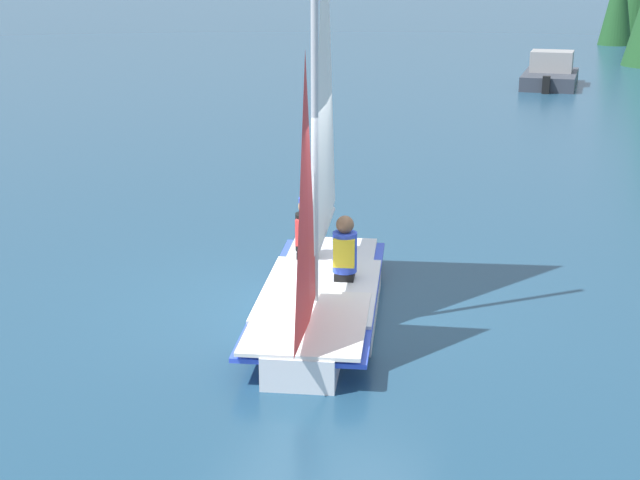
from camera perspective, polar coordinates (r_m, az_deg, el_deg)
name	(u,v)px	position (r m, az deg, el deg)	size (l,w,h in m)	color
ground_plane	(320,316)	(10.81, 0.00, -4.86)	(260.00, 260.00, 0.00)	navy
sailboat_main	(320,254)	(10.56, 0.01, -0.89)	(4.28, 2.45, 5.33)	silver
sailor_helm	(345,259)	(10.91, 1.59, -1.20)	(0.40, 0.37, 1.16)	black
sailor_crew	(307,237)	(11.71, -0.86, 0.18)	(0.40, 0.37, 1.16)	black
motorboat_distant	(550,74)	(32.32, 14.54, 10.25)	(4.00, 2.09, 1.18)	#333842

